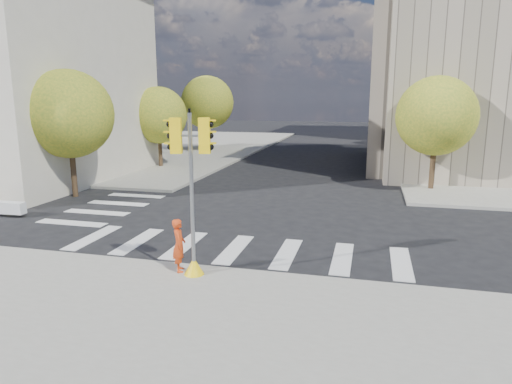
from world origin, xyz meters
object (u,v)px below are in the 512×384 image
Objects in this scene: lamp_far at (416,102)px; traffic_signal at (192,207)px; photographer at (179,245)px; lamp_near at (437,105)px.

lamp_far reaches higher than traffic_signal.
lamp_far is 34.00m from photographer.
lamp_near is at bearing 51.70° from traffic_signal.
lamp_far is 5.26× the size of photographer.
traffic_signal is at bearing -132.03° from photographer.
photographer is (-0.50, 0.14, -1.18)m from traffic_signal.
traffic_signal is at bearing -104.48° from lamp_far.
photographer is (-8.95, -18.60, -3.66)m from lamp_near.
lamp_near is 1.76× the size of traffic_signal.
traffic_signal is (-8.45, -18.74, -2.47)m from lamp_near.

